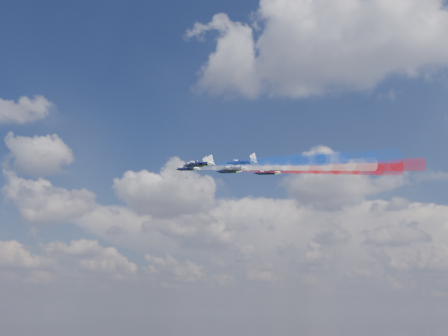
% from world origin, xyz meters
% --- Properties ---
extents(jet_lead, '(14.38, 12.75, 6.09)m').
position_xyz_m(jet_lead, '(0.43, 5.71, 173.44)').
color(jet_lead, black).
extents(trail_lead, '(42.06, 15.88, 10.52)m').
position_xyz_m(trail_lead, '(25.70, -1.43, 169.64)').
color(trail_lead, white).
extents(jet_inner_left, '(14.38, 12.75, 6.09)m').
position_xyz_m(jet_inner_left, '(8.51, -3.67, 171.46)').
color(jet_inner_left, black).
extents(trail_inner_left, '(42.06, 15.88, 10.52)m').
position_xyz_m(trail_inner_left, '(33.78, -10.81, 167.66)').
color(trail_inner_left, blue).
extents(jet_inner_right, '(14.38, 12.75, 6.09)m').
position_xyz_m(jet_inner_right, '(13.33, 12.22, 172.72)').
color(jet_inner_right, black).
extents(trail_inner_right, '(42.06, 15.88, 10.52)m').
position_xyz_m(trail_inner_right, '(38.60, 5.08, 168.92)').
color(trail_inner_right, red).
extents(jet_outer_left, '(14.38, 12.75, 6.09)m').
position_xyz_m(jet_outer_left, '(15.25, -14.10, 168.40)').
color(jet_outer_left, black).
extents(trail_outer_left, '(42.06, 15.88, 10.52)m').
position_xyz_m(trail_outer_left, '(40.51, -21.24, 164.60)').
color(trail_outer_left, blue).
extents(jet_center_third, '(14.38, 12.75, 6.09)m').
position_xyz_m(jet_center_third, '(20.16, 0.43, 169.89)').
color(jet_center_third, black).
extents(trail_center_third, '(42.06, 15.88, 10.52)m').
position_xyz_m(trail_center_third, '(45.43, -6.71, 166.08)').
color(trail_center_third, white).
extents(jet_outer_right, '(14.38, 12.75, 6.09)m').
position_xyz_m(jet_outer_right, '(25.29, 18.18, 172.32)').
color(jet_outer_right, black).
extents(trail_outer_right, '(42.06, 15.88, 10.52)m').
position_xyz_m(trail_outer_right, '(50.55, 11.04, 168.52)').
color(trail_outer_right, red).
extents(jet_rear_left, '(14.38, 12.75, 6.09)m').
position_xyz_m(jet_rear_left, '(27.26, -10.09, 168.50)').
color(jet_rear_left, black).
extents(trail_rear_left, '(42.06, 15.88, 10.52)m').
position_xyz_m(trail_rear_left, '(52.53, -17.23, 164.70)').
color(trail_rear_left, blue).
extents(jet_rear_right, '(14.38, 12.75, 6.09)m').
position_xyz_m(jet_rear_right, '(31.84, 6.08, 169.96)').
color(jet_rear_right, black).
extents(trail_rear_right, '(42.06, 15.88, 10.52)m').
position_xyz_m(trail_rear_right, '(57.11, -1.06, 166.15)').
color(trail_rear_right, red).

